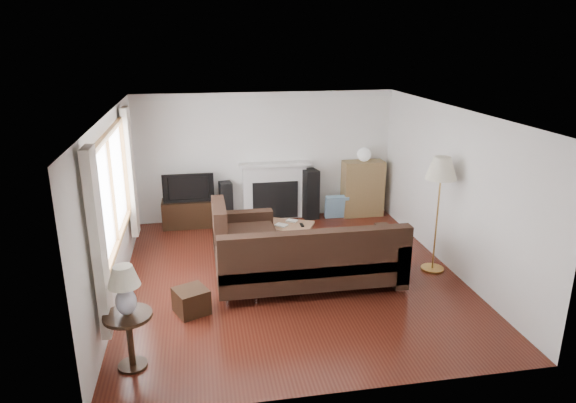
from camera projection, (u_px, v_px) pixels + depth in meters
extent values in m
cube|color=#47190F|center=(291.00, 276.00, 7.86)|extent=(5.10, 5.60, 0.04)
cube|color=white|center=(292.00, 112.00, 7.09)|extent=(5.10, 5.60, 0.04)
cube|color=white|center=(266.00, 156.00, 10.05)|extent=(5.00, 0.04, 2.50)
cube|color=white|center=(344.00, 283.00, 4.90)|extent=(5.00, 0.04, 2.50)
cube|color=white|center=(113.00, 208.00, 7.06)|extent=(0.04, 5.50, 2.50)
cube|color=white|center=(451.00, 189.00, 7.89)|extent=(0.04, 5.50, 2.50)
cube|color=brown|center=(113.00, 191.00, 6.78)|extent=(0.12, 2.74, 1.54)
cube|color=beige|center=(98.00, 245.00, 5.42)|extent=(0.10, 0.35, 2.10)
cube|color=beige|center=(130.00, 173.00, 8.26)|extent=(0.10, 0.35, 2.10)
cube|color=white|center=(275.00, 191.00, 10.18)|extent=(1.40, 0.26, 1.15)
cube|color=black|center=(190.00, 213.00, 9.85)|extent=(1.03, 0.47, 0.52)
imported|color=black|center=(188.00, 186.00, 9.69)|extent=(0.95, 0.12, 0.55)
cube|color=black|center=(226.00, 202.00, 9.98)|extent=(0.26, 0.30, 0.82)
cube|color=black|center=(310.00, 194.00, 10.22)|extent=(0.34, 0.38, 1.00)
cube|color=olive|center=(363.00, 188.00, 10.38)|extent=(0.82, 0.39, 1.12)
sphere|color=white|center=(364.00, 155.00, 10.16)|extent=(0.28, 0.28, 0.28)
cube|color=black|center=(310.00, 256.00, 7.41)|extent=(2.90, 2.12, 0.94)
cube|color=#8D6243|center=(281.00, 235.00, 8.88)|extent=(1.23, 0.98, 0.42)
cube|color=black|center=(191.00, 301.00, 6.77)|extent=(0.53, 0.53, 0.34)
cube|color=#BA8B40|center=(437.00, 215.00, 7.79)|extent=(0.50, 0.50, 1.81)
cube|color=black|center=(130.00, 341.00, 5.60)|extent=(0.52, 0.52, 0.66)
cube|color=silver|center=(125.00, 291.00, 5.42)|extent=(0.34, 0.34, 0.56)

